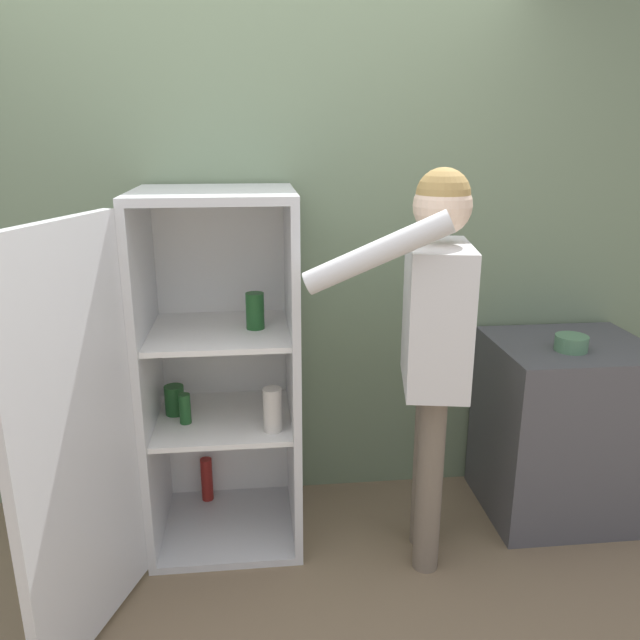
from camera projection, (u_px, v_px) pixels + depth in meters
The scene contains 6 objects.
ground_plane at pixel (263, 620), 2.45m from camera, with size 12.00×12.00×0.00m, color #7A664C.
wall_back at pixel (252, 253), 3.01m from camera, with size 7.00×0.06×2.55m.
refrigerator at pixel (195, 382), 2.69m from camera, with size 0.94×1.25×1.61m.
person at pixel (433, 324), 2.52m from camera, with size 0.72×0.57×1.71m.
counter at pixel (562, 428), 3.06m from camera, with size 0.72×0.62×0.88m.
bowl at pixel (571, 343), 2.83m from camera, with size 0.15×0.15×0.07m.
Camera 1 is at (0.01, -2.01, 1.84)m, focal length 35.00 mm.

